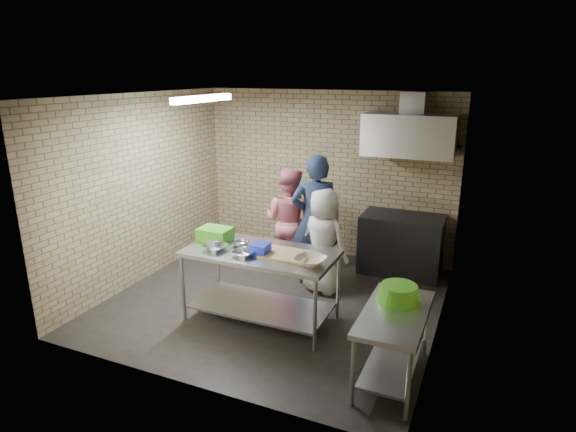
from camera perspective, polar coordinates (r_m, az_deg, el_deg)
The scene contains 26 objects.
floor at distance 6.63m, azimuth -1.51°, elevation -9.92°, with size 4.20×4.20×0.00m, color black.
ceiling at distance 5.92m, azimuth -1.71°, elevation 14.09°, with size 4.20×4.20×0.00m, color black.
back_wall at distance 7.94m, azimuth 4.55°, elevation 4.92°, with size 4.20×0.06×2.70m, color tan.
front_wall at distance 4.50m, azimuth -12.49°, elevation -4.86°, with size 4.20×0.06×2.70m, color tan.
left_wall at distance 7.26m, azimuth -16.82°, elevation 3.10°, with size 0.06×4.00×2.70m, color tan.
right_wall at distance 5.61m, azimuth 18.21°, elevation -0.95°, with size 0.06×4.00×2.70m, color tan.
prep_table at distance 5.97m, azimuth -3.23°, elevation -8.24°, with size 1.82×0.91×0.91m, color silver.
side_counter at distance 5.04m, azimuth 12.31°, elevation -14.75°, with size 0.60×1.20×0.75m, color silver.
stove at distance 7.54m, azimuth 13.25°, elevation -3.26°, with size 1.20×0.70×0.90m, color black.
range_hood at distance 7.20m, azimuth 14.21°, elevation 9.29°, with size 1.30×0.60×0.60m, color silver.
hood_duct at distance 7.31m, azimuth 14.67°, elevation 12.91°, with size 0.35×0.30×0.30m, color #A5A8AD.
wall_shelf at distance 7.37m, azimuth 16.68°, elevation 7.85°, with size 0.80×0.20×0.04m, color #3F2B19.
fluorescent_fixture at distance 6.42m, azimuth -10.05°, elevation 13.52°, with size 0.10×1.25×0.08m, color white.
green_crate at distance 6.19m, azimuth -8.62°, elevation -2.13°, with size 0.40×0.30×0.16m, color green.
blue_tub at distance 5.66m, azimuth -3.32°, elevation -3.94°, with size 0.20×0.20×0.13m, color #1C31D3.
cutting_board at distance 5.63m, azimuth -0.21°, elevation -4.60°, with size 0.56×0.42×0.03m, color tan.
mixing_bowl_a at distance 5.85m, azimuth -8.58°, elevation -3.74°, with size 0.28×0.28×0.07m, color silver.
mixing_bowl_b at distance 5.96m, azimuth -5.68°, elevation -3.27°, with size 0.22×0.22×0.07m, color #ACAEB3.
mixing_bowl_c at distance 5.64m, azimuth -5.23°, elevation -4.43°, with size 0.26×0.26×0.06m, color silver.
ceramic_bowl at distance 5.39m, azimuth 2.66°, elevation -5.33°, with size 0.35×0.35×0.09m, color beige.
green_basin at distance 5.05m, azimuth 12.99°, elevation -8.84°, with size 0.46×0.46×0.17m, color #59C626, non-canonical shape.
bottle_red at distance 7.39m, azimuth 14.81°, elevation 8.88°, with size 0.07×0.07×0.18m, color #B22619.
bottle_green at distance 7.34m, azimuth 17.91°, elevation 8.46°, with size 0.06×0.06×0.15m, color green.
man_navy at distance 6.84m, azimuth 3.21°, elevation -0.51°, with size 0.69×0.45×1.90m, color #141734.
woman_pink at distance 7.25m, azimuth 0.10°, elevation -0.57°, with size 0.79×0.62×1.63m, color #CA6B76.
woman_white at distance 6.64m, azimuth 4.21°, elevation -2.99°, with size 0.72×0.47×1.48m, color silver.
Camera 1 is at (2.52, -5.35, 2.98)m, focal length 30.03 mm.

